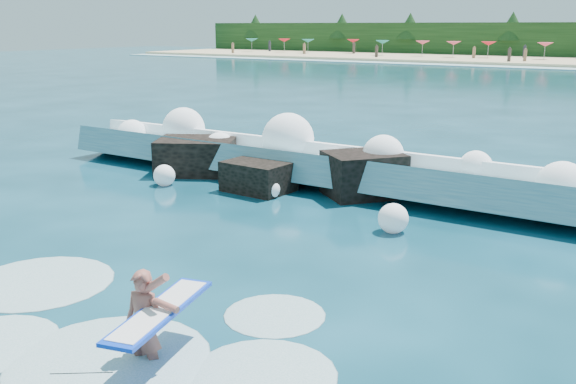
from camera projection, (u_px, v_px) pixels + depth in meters
name	position (u px, v px, depth m)	size (l,w,h in m)	color
ground	(171.00, 260.00, 12.84)	(200.00, 200.00, 0.00)	#07303B
breaking_wave	(303.00, 164.00, 19.32)	(17.08, 2.70, 1.47)	teal
rock_cluster	(264.00, 169.00, 18.98)	(8.44, 3.23, 1.40)	black
surfer_with_board	(148.00, 323.00, 8.83)	(1.13, 2.84, 1.61)	#9D5549
wave_spray	(284.00, 147.00, 19.52)	(15.67, 4.60, 2.03)	white
surf_foam	(106.00, 333.00, 9.80)	(8.96, 4.94, 0.14)	silver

